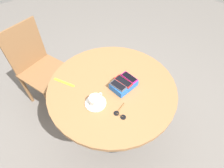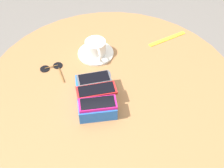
# 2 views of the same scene
# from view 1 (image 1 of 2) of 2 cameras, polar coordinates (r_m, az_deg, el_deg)

# --- Properties ---
(ground_plane) EXTENTS (8.00, 8.00, 0.00)m
(ground_plane) POSITION_cam_1_polar(r_m,az_deg,el_deg) (1.96, 0.00, -15.48)
(ground_plane) COLOR slate
(round_table) EXTENTS (0.97, 0.97, 0.77)m
(round_table) POSITION_cam_1_polar(r_m,az_deg,el_deg) (1.42, 0.00, -4.11)
(round_table) COLOR #2D2D2D
(round_table) RESTS_ON ground_plane
(phone_box) EXTENTS (0.18, 0.13, 0.05)m
(phone_box) POSITION_cam_1_polar(r_m,az_deg,el_deg) (1.29, 3.83, -0.16)
(phone_box) COLOR blue
(phone_box) RESTS_ON round_table
(phone_magenta) EXTENTS (0.06, 0.13, 0.01)m
(phone_magenta) POSITION_cam_1_polar(r_m,az_deg,el_deg) (1.30, 5.63, 2.13)
(phone_magenta) COLOR #D11975
(phone_magenta) RESTS_ON phone_box
(phone_red) EXTENTS (0.07, 0.14, 0.01)m
(phone_red) POSITION_cam_1_polar(r_m,az_deg,el_deg) (1.27, 3.72, 0.83)
(phone_red) COLOR red
(phone_red) RESTS_ON phone_box
(phone_gray) EXTENTS (0.07, 0.12, 0.01)m
(phone_gray) POSITION_cam_1_polar(r_m,az_deg,el_deg) (1.24, 1.95, -0.57)
(phone_gray) COLOR #515156
(phone_gray) RESTS_ON phone_box
(saucer) EXTENTS (0.15, 0.15, 0.01)m
(saucer) POSITION_cam_1_polar(r_m,az_deg,el_deg) (1.21, -5.38, -6.22)
(saucer) COLOR silver
(saucer) RESTS_ON round_table
(coffee_cup) EXTENTS (0.11, 0.08, 0.06)m
(coffee_cup) POSITION_cam_1_polar(r_m,az_deg,el_deg) (1.19, -5.41, -5.20)
(coffee_cup) COLOR silver
(coffee_cup) RESTS_ON saucer
(lanyard_strap) EXTENTS (0.08, 0.17, 0.00)m
(lanyard_strap) POSITION_cam_1_polar(r_m,az_deg,el_deg) (1.38, -15.40, 0.51)
(lanyard_strap) COLOR yellow
(lanyard_strap) RESTS_ON round_table
(sunglasses) EXTENTS (0.11, 0.09, 0.01)m
(sunglasses) POSITION_cam_1_polar(r_m,az_deg,el_deg) (1.16, 2.59, -9.80)
(sunglasses) COLOR black
(sunglasses) RESTS_ON round_table
(chair_near_window) EXTENTS (0.53, 0.53, 0.93)m
(chair_near_window) POSITION_cam_1_polar(r_m,az_deg,el_deg) (2.04, -22.55, 5.20)
(chair_near_window) COLOR brown
(chair_near_window) RESTS_ON ground_plane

